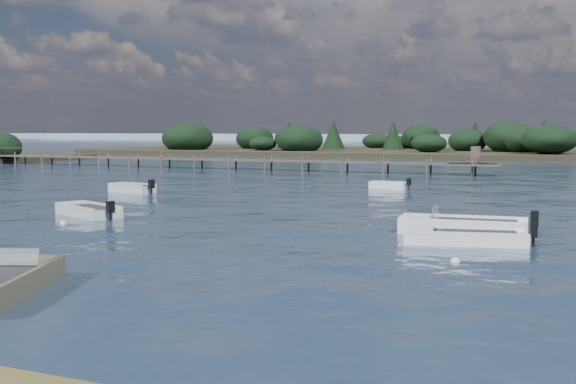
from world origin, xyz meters
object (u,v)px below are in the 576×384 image
at_px(dinghy_mid_white_b, 462,229).
at_px(tender_far_white, 389,187).
at_px(jetty, 232,160).
at_px(dinghy_mid_white_a, 464,240).
at_px(dinghy_mid_grey, 88,213).
at_px(tender_far_grey, 132,190).

relative_size(dinghy_mid_white_b, tender_far_white, 1.81).
bearing_deg(jetty, dinghy_mid_white_a, -52.27).
distance_m(dinghy_mid_grey, tender_far_grey, 13.47).
bearing_deg(tender_far_white, jetty, 141.11).
relative_size(dinghy_mid_grey, tender_far_grey, 1.18).
height_order(tender_far_grey, jetty, jetty).
distance_m(dinghy_mid_white_b, tender_far_white, 22.30).
xyz_separation_m(dinghy_mid_white_b, jetty, (-31.44, 38.63, 0.80)).
bearing_deg(dinghy_mid_white_b, tender_far_white, 113.53).
relative_size(tender_far_grey, dinghy_mid_white_b, 0.69).
bearing_deg(tender_far_grey, dinghy_mid_white_b, -23.67).
height_order(dinghy_mid_white_b, dinghy_mid_white_a, dinghy_mid_white_b).
bearing_deg(jetty, dinghy_mid_grey, -71.69).
xyz_separation_m(tender_far_grey, dinghy_mid_white_a, (24.81, -13.37, -0.02)).
height_order(dinghy_mid_white_a, jetty, jetty).
bearing_deg(dinghy_mid_grey, dinghy_mid_white_b, 4.40).
bearing_deg(dinghy_mid_grey, dinghy_mid_white_a, -4.07).
height_order(tender_far_grey, tender_far_white, tender_far_grey).
bearing_deg(tender_far_white, dinghy_mid_white_b, -66.47).
height_order(tender_far_white, jetty, jetty).
relative_size(tender_far_grey, tender_far_white, 1.24).
bearing_deg(dinghy_mid_white_a, tender_far_white, 112.21).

